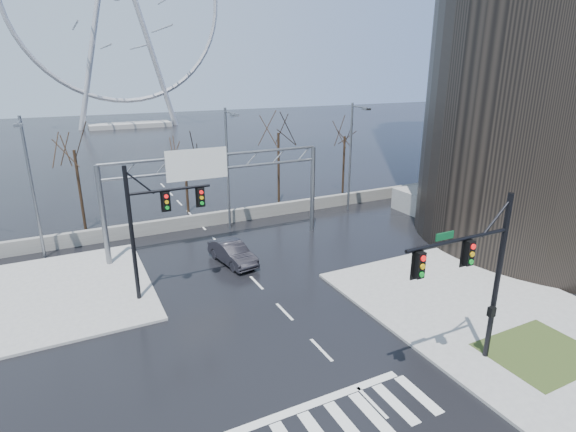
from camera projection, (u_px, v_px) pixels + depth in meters
ground at (321, 350)px, 21.59m from camera, size 260.00×260.00×0.00m
sidewalk_right_ext at (445, 288)px, 27.54m from camera, size 12.00×10.00×0.15m
sidewalk_far at (62, 292)px, 27.05m from camera, size 10.00×12.00×0.15m
grass_strip at (540, 352)px, 21.14m from camera, size 5.00×4.00×0.02m
tower_podium at (553, 207)px, 40.46m from camera, size 22.00×18.00×2.00m
barrier_wall at (202, 220)px, 38.39m from camera, size 52.00×0.50×1.10m
signal_mast_near at (479, 269)px, 18.84m from camera, size 5.52×0.41×8.00m
signal_mast_far at (152, 219)px, 25.18m from camera, size 4.72×0.41×8.00m
sign_gantry at (213, 180)px, 32.51m from camera, size 16.36×0.40×7.60m
streetlight_left at (30, 178)px, 30.04m from camera, size 0.50×2.55×10.00m
streetlight_mid at (229, 160)px, 36.02m from camera, size 0.50×2.55×10.00m
streetlight_right at (353, 149)px, 41.15m from camera, size 0.50×2.55×10.00m
tree_left at (75, 160)px, 35.82m from camera, size 3.75×3.75×7.50m
tree_center at (185, 158)px, 40.77m from camera, size 3.25×3.25×6.50m
tree_right at (278, 141)px, 43.44m from camera, size 3.90×3.90×7.80m
tree_far_right at (344, 143)px, 47.54m from camera, size 3.40×3.40×6.80m
ferris_wheel at (117, 4)px, 96.21m from camera, size 45.00×6.00×50.91m
car at (233, 253)px, 31.06m from camera, size 2.34×4.76×1.50m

